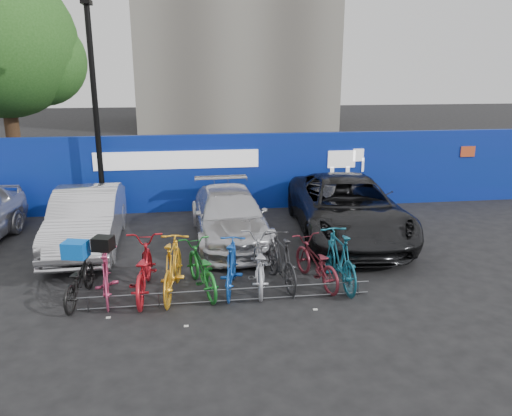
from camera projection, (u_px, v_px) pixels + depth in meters
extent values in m
plane|color=black|center=(226.00, 290.00, 10.18)|extent=(100.00, 100.00, 0.00)
cube|color=navy|center=(210.00, 173.00, 15.57)|extent=(22.00, 0.15, 2.40)
cube|color=white|center=(177.00, 160.00, 15.23)|extent=(5.00, 0.02, 0.55)
cube|color=white|center=(342.00, 159.00, 15.93)|extent=(1.20, 0.02, 0.90)
cube|color=#D14B25|center=(468.00, 152.00, 16.45)|extent=(0.50, 0.02, 0.35)
cylinder|color=#382314|center=(13.00, 135.00, 18.26)|extent=(0.50, 0.50, 4.00)
sphere|color=#215219|center=(1.00, 43.00, 17.39)|extent=(5.20, 5.20, 5.20)
sphere|color=#215219|center=(41.00, 61.00, 18.00)|extent=(3.20, 3.20, 3.20)
cylinder|color=black|center=(96.00, 118.00, 14.10)|extent=(0.16, 0.16, 6.00)
cube|color=black|center=(86.00, 2.00, 13.27)|extent=(0.25, 0.50, 0.12)
cylinder|color=#595B60|center=(228.00, 290.00, 9.53)|extent=(5.60, 0.03, 0.03)
cylinder|color=#595B60|center=(228.00, 301.00, 9.59)|extent=(5.60, 0.03, 0.03)
cylinder|color=#595B60|center=(88.00, 305.00, 9.23)|extent=(0.03, 0.03, 0.28)
cylinder|color=#595B60|center=(159.00, 300.00, 9.40)|extent=(0.03, 0.03, 0.28)
cylinder|color=#595B60|center=(228.00, 296.00, 9.57)|extent=(0.03, 0.03, 0.28)
cylinder|color=#595B60|center=(294.00, 292.00, 9.74)|extent=(0.03, 0.03, 0.28)
cylinder|color=#595B60|center=(358.00, 288.00, 9.91)|extent=(0.03, 0.03, 0.28)
imported|color=silver|center=(87.00, 219.00, 12.42)|extent=(1.69, 4.48, 1.46)
imported|color=silver|center=(230.00, 216.00, 12.95)|extent=(2.00, 4.60, 1.32)
imported|color=black|center=(347.00, 208.00, 13.22)|extent=(3.08, 5.86, 1.57)
imported|color=black|center=(79.00, 279.00, 9.59)|extent=(0.78, 1.76, 0.90)
imported|color=#C23B68|center=(106.00, 275.00, 9.63)|extent=(0.74, 1.76, 1.02)
imported|color=red|center=(143.00, 269.00, 9.82)|extent=(0.79, 2.11, 1.10)
imported|color=orange|center=(173.00, 267.00, 9.79)|extent=(0.82, 2.02, 1.18)
imported|color=#1B7927|center=(201.00, 268.00, 10.00)|extent=(1.10, 1.97, 0.98)
imported|color=#1449AB|center=(231.00, 266.00, 10.00)|extent=(0.82, 1.85, 1.08)
imported|color=#ADAEB5|center=(258.00, 262.00, 10.21)|extent=(0.89, 2.06, 1.05)
imported|color=#28282B|center=(282.00, 260.00, 10.28)|extent=(0.75, 1.86, 1.09)
imported|color=maroon|center=(316.00, 262.00, 10.34)|extent=(1.05, 1.91, 0.95)
imported|color=#155B71|center=(339.00, 258.00, 10.25)|extent=(0.66, 1.98, 1.18)
cube|color=blue|center=(75.00, 250.00, 9.42)|extent=(0.51, 0.43, 0.32)
cube|color=black|center=(103.00, 243.00, 9.46)|extent=(0.43, 0.40, 0.26)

